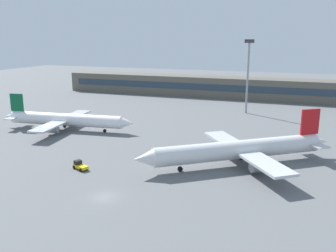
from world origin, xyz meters
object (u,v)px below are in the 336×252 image
Objects in this scene: airplane_mid at (67,120)px; floodlight_tower_west at (248,71)px; baggage_tug_yellow at (80,165)px; airplane_near at (238,150)px.

floodlight_tower_west is at bearing 43.24° from airplane_mid.
floodlight_tower_west is at bearing 71.09° from baggage_tug_yellow.
airplane_mid is at bearing 129.33° from baggage_tug_yellow.
airplane_mid is 10.57× the size of baggage_tug_yellow.
airplane_near is 33.14m from baggage_tug_yellow.
baggage_tug_yellow is (21.73, -26.53, -2.31)m from airplane_mid.
airplane_near reaches higher than airplane_mid.
airplane_mid is 1.60× the size of floodlight_tower_west.
floodlight_tower_west reaches higher than airplane_mid.
floodlight_tower_west is (-6.38, 55.66, 11.46)m from airplane_near.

